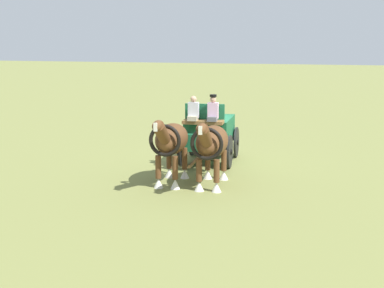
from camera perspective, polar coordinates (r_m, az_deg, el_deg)
ground_plane at (r=19.90m, az=1.98°, el=-1.90°), size 220.00×220.00×0.00m
show_wagon at (r=19.51m, az=1.92°, el=1.33°), size 5.46×2.36×2.70m
draft_horse_near at (r=16.09m, az=2.15°, el=0.05°), size 3.19×1.33×2.23m
draft_horse_off at (r=16.35m, az=-2.35°, el=0.30°), size 2.97×1.29×2.26m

